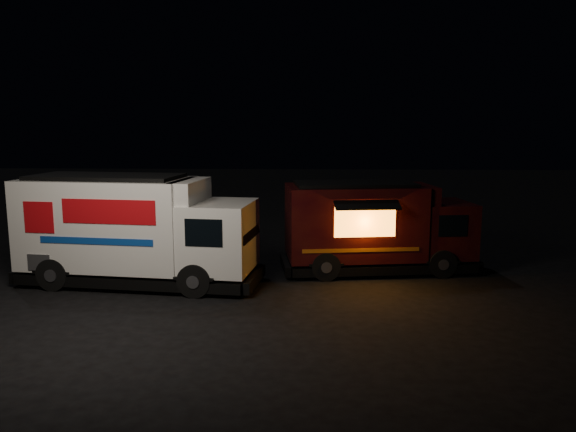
# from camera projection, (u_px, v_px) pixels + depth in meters

# --- Properties ---
(ground) EXTENTS (80.00, 80.00, 0.00)m
(ground) POSITION_uv_depth(u_px,v_px,m) (220.00, 290.00, 14.67)
(ground) COLOR black
(ground) RESTS_ON ground
(white_truck) EXTENTS (6.74, 2.97, 2.96)m
(white_truck) POSITION_uv_depth(u_px,v_px,m) (139.00, 230.00, 15.12)
(white_truck) COLOR silver
(white_truck) RESTS_ON ground
(red_truck) EXTENTS (5.91, 2.84, 2.65)m
(red_truck) POSITION_uv_depth(u_px,v_px,m) (379.00, 227.00, 16.47)
(red_truck) COLOR #3B0F0A
(red_truck) RESTS_ON ground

